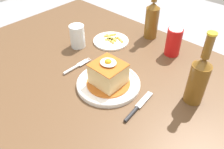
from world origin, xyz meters
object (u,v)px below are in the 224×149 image
(soda_can, at_px, (173,42))
(beer_bottle_amber, at_px, (152,18))
(drinking_glass, at_px, (78,38))
(fork, at_px, (75,67))
(beer_bottle_amber_far, at_px, (199,78))
(knife, at_px, (135,110))
(main_plate, at_px, (108,83))
(side_plate_fries, at_px, (111,41))

(soda_can, distance_m, beer_bottle_amber, 0.17)
(beer_bottle_amber, bearing_deg, drinking_glass, -123.16)
(fork, xyz_separation_m, beer_bottle_amber_far, (0.44, 0.16, 0.09))
(fork, distance_m, knife, 0.33)
(main_plate, bearing_deg, beer_bottle_amber, 103.50)
(knife, xyz_separation_m, drinking_glass, (-0.45, 0.14, 0.04))
(soda_can, bearing_deg, drinking_glass, -145.97)
(knife, height_order, soda_can, soda_can)
(main_plate, height_order, drinking_glass, drinking_glass)
(soda_can, bearing_deg, knife, -76.29)
(fork, relative_size, drinking_glass, 1.34)
(main_plate, distance_m, beer_bottle_amber, 0.43)
(beer_bottle_amber, distance_m, side_plate_fries, 0.22)
(main_plate, height_order, side_plate_fries, main_plate)
(fork, bearing_deg, main_plate, 5.79)
(drinking_glass, bearing_deg, side_plate_fries, 57.08)
(fork, distance_m, beer_bottle_amber_far, 0.48)
(beer_bottle_amber, height_order, side_plate_fries, beer_bottle_amber)
(main_plate, bearing_deg, drinking_glass, 160.33)
(beer_bottle_amber_far, distance_m, drinking_glass, 0.57)
(soda_can, height_order, beer_bottle_amber, beer_bottle_amber)
(beer_bottle_amber, xyz_separation_m, beer_bottle_amber_far, (0.37, -0.26, 0.00))
(beer_bottle_amber, relative_size, beer_bottle_amber_far, 1.00)
(drinking_glass, bearing_deg, beer_bottle_amber, 56.84)
(beer_bottle_amber, xyz_separation_m, side_plate_fries, (-0.11, -0.17, -0.09))
(main_plate, xyz_separation_m, fork, (-0.17, -0.02, -0.00))
(soda_can, xyz_separation_m, side_plate_fries, (-0.27, -0.11, -0.06))
(beer_bottle_amber_far, distance_m, side_plate_fries, 0.50)
(beer_bottle_amber, bearing_deg, beer_bottle_amber_far, -35.52)
(soda_can, bearing_deg, side_plate_fries, -158.32)
(side_plate_fries, bearing_deg, fork, -82.22)
(soda_can, height_order, beer_bottle_amber_far, beer_bottle_amber_far)
(main_plate, bearing_deg, fork, -174.21)
(beer_bottle_amber_far, height_order, side_plate_fries, beer_bottle_amber_far)
(knife, distance_m, beer_bottle_amber, 0.52)
(beer_bottle_amber, distance_m, beer_bottle_amber_far, 0.45)
(beer_bottle_amber_far, height_order, drinking_glass, beer_bottle_amber_far)
(soda_can, relative_size, beer_bottle_amber_far, 0.47)
(knife, xyz_separation_m, soda_can, (-0.09, 0.38, 0.06))
(knife, bearing_deg, beer_bottle_amber_far, 57.25)
(knife, relative_size, soda_can, 1.34)
(fork, distance_m, drinking_glass, 0.18)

